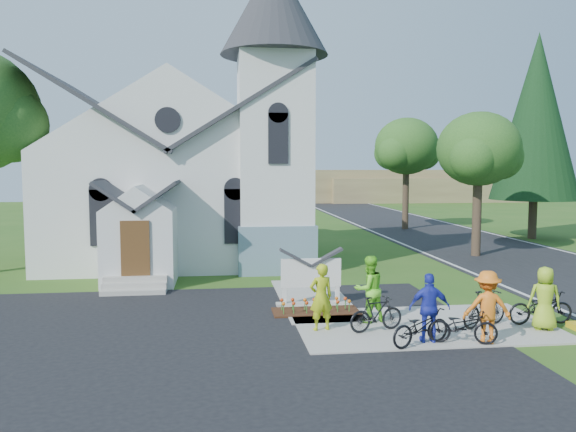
{
  "coord_description": "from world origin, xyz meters",
  "views": [
    {
      "loc": [
        -4.08,
        -14.01,
        4.37
      ],
      "look_at": [
        -1.71,
        5.0,
        2.7
      ],
      "focal_mm": 35.0,
      "sensor_mm": 36.0,
      "label": 1
    }
  ],
  "objects": [
    {
      "name": "ground",
      "position": [
        0.0,
        0.0,
        0.0
      ],
      "size": [
        120.0,
        120.0,
        0.0
      ],
      "primitive_type": "plane",
      "color": "#2E5919",
      "rests_on": "ground"
    },
    {
      "name": "parking_lot",
      "position": [
        -7.0,
        -2.0,
        0.01
      ],
      "size": [
        20.0,
        16.0,
        0.02
      ],
      "primitive_type": "cube",
      "color": "black",
      "rests_on": "ground"
    },
    {
      "name": "road",
      "position": [
        10.0,
        15.0,
        0.01
      ],
      "size": [
        8.0,
        90.0,
        0.02
      ],
      "primitive_type": "cube",
      "color": "black",
      "rests_on": "ground"
    },
    {
      "name": "sidewalk",
      "position": [
        1.5,
        0.5,
        0.03
      ],
      "size": [
        7.0,
        4.0,
        0.05
      ],
      "primitive_type": "cube",
      "color": "#A7A197",
      "rests_on": "ground"
    },
    {
      "name": "church",
      "position": [
        -5.48,
        12.48,
        5.25
      ],
      "size": [
        12.35,
        12.0,
        13.0
      ],
      "color": "silver",
      "rests_on": "ground"
    },
    {
      "name": "church_sign",
      "position": [
        -1.2,
        3.2,
        1.03
      ],
      "size": [
        2.2,
        0.4,
        1.7
      ],
      "color": "#A7A197",
      "rests_on": "ground"
    },
    {
      "name": "flower_bed",
      "position": [
        -1.2,
        2.3,
        0.04
      ],
      "size": [
        2.6,
        1.1,
        0.07
      ],
      "primitive_type": "cube",
      "color": "#381A0F",
      "rests_on": "ground"
    },
    {
      "name": "tree_road_near",
      "position": [
        8.5,
        12.0,
        5.21
      ],
      "size": [
        4.0,
        4.0,
        7.05
      ],
      "color": "#32271B",
      "rests_on": "ground"
    },
    {
      "name": "tree_road_mid",
      "position": [
        9.0,
        24.0,
        5.78
      ],
      "size": [
        4.4,
        4.4,
        7.8
      ],
      "color": "#32271B",
      "rests_on": "ground"
    },
    {
      "name": "conifer",
      "position": [
        15.0,
        18.0,
        7.39
      ],
      "size": [
        5.2,
        5.2,
        12.4
      ],
      "color": "#32271B",
      "rests_on": "ground"
    },
    {
      "name": "distant_hills",
      "position": [
        3.36,
        56.33,
        2.17
      ],
      "size": [
        61.0,
        10.0,
        5.6
      ],
      "color": "olive",
      "rests_on": "ground"
    },
    {
      "name": "cyclist_0",
      "position": [
        -1.4,
        0.37,
        0.94
      ],
      "size": [
        0.72,
        0.55,
        1.78
      ],
      "primitive_type": "imported",
      "rotation": [
        0.0,
        0.0,
        3.35
      ],
      "color": "#A5B815",
      "rests_on": "sidewalk"
    },
    {
      "name": "bike_0",
      "position": [
        0.77,
        -1.2,
        0.5
      ],
      "size": [
        1.83,
        1.22,
        0.91
      ],
      "primitive_type": "imported",
      "rotation": [
        0.0,
        0.0,
        1.96
      ],
      "color": "black",
      "rests_on": "sidewalk"
    },
    {
      "name": "cyclist_1",
      "position": [
        0.07,
        0.98,
        0.98
      ],
      "size": [
        1.08,
        0.95,
        1.87
      ],
      "primitive_type": "imported",
      "rotation": [
        0.0,
        0.0,
        3.46
      ],
      "color": "#70E02A",
      "rests_on": "sidewalk"
    },
    {
      "name": "bike_1",
      "position": [
        0.02,
        0.06,
        0.52
      ],
      "size": [
        1.63,
        0.84,
        0.94
      ],
      "primitive_type": "imported",
      "rotation": [
        0.0,
        0.0,
        1.83
      ],
      "color": "black",
      "rests_on": "sidewalk"
    },
    {
      "name": "cyclist_2",
      "position": [
        1.07,
        -0.98,
        0.91
      ],
      "size": [
        1.06,
        0.55,
        1.72
      ],
      "primitive_type": "imported",
      "rotation": [
        0.0,
        0.0,
        3.01
      ],
      "color": "#242FB6",
      "rests_on": "sidewalk"
    },
    {
      "name": "bike_2",
      "position": [
        1.83,
        -1.2,
        0.49
      ],
      "size": [
        1.78,
        1.02,
        0.88
      ],
      "primitive_type": "imported",
      "rotation": [
        0.0,
        0.0,
        1.3
      ],
      "color": "black",
      "rests_on": "sidewalk"
    },
    {
      "name": "cyclist_3",
      "position": [
        2.46,
        -1.2,
        0.95
      ],
      "size": [
        1.27,
        0.89,
        1.79
      ],
      "primitive_type": "imported",
      "rotation": [
        0.0,
        0.0,
        2.94
      ],
      "color": "orange",
      "rests_on": "sidewalk"
    },
    {
      "name": "bike_3",
      "position": [
        3.05,
        0.11,
        0.56
      ],
      "size": [
        1.73,
        1.14,
        1.01
      ],
      "primitive_type": "imported",
      "rotation": [
        0.0,
        0.0,
        2.0
      ],
      "color": "black",
      "rests_on": "sidewalk"
    },
    {
      "name": "cyclist_4",
      "position": [
        4.51,
        -0.32,
        0.9
      ],
      "size": [
        0.95,
        0.76,
        1.69
      ],
      "primitive_type": "imported",
      "rotation": [
        0.0,
        0.0,
        2.84
      ],
      "color": "#9AC424",
      "rests_on": "sidewalk"
    },
    {
      "name": "bike_4",
      "position": [
        4.7,
        0.16,
        0.53
      ],
      "size": [
        1.83,
        0.68,
        0.95
      ],
      "primitive_type": "imported",
      "rotation": [
        0.0,
        0.0,
        1.54
      ],
      "color": "black",
      "rests_on": "sidewalk"
    }
  ]
}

